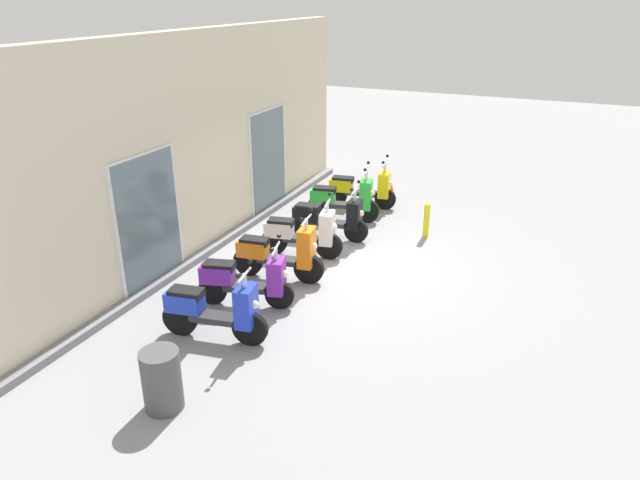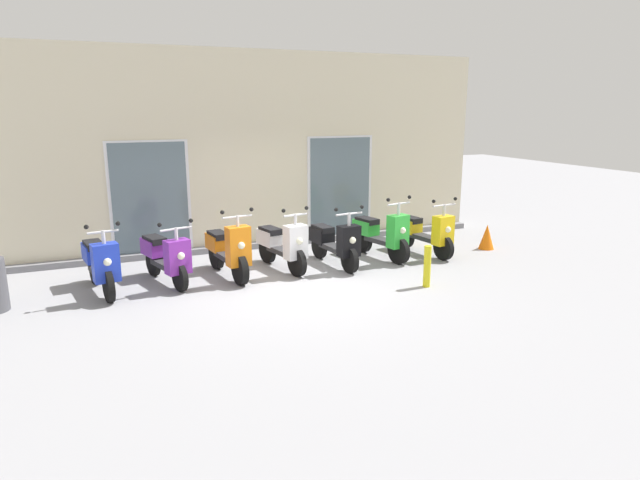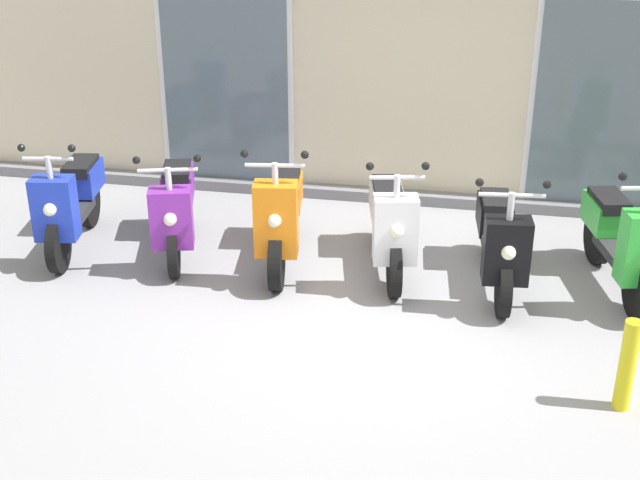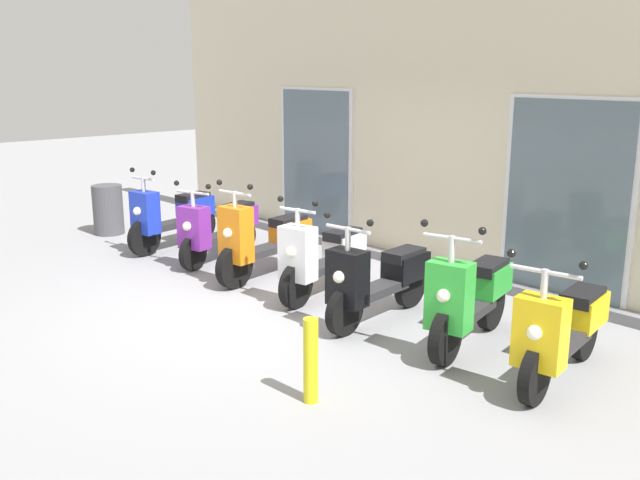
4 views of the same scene
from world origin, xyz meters
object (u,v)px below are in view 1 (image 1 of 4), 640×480
(scooter_green, at_px, (344,199))
(scooter_blue, at_px, (215,309))
(scooter_black, at_px, (330,217))
(traffic_cone, at_px, (388,180))
(trash_bin, at_px, (162,380))
(scooter_purple, at_px, (246,279))
(scooter_yellow, at_px, (362,188))
(curb_bollard, at_px, (426,221))
(scooter_white, at_px, (303,233))
(scooter_orange, at_px, (280,253))

(scooter_green, bearing_deg, scooter_blue, -178.91)
(scooter_black, height_order, traffic_cone, scooter_black)
(scooter_green, relative_size, trash_bin, 2.02)
(scooter_green, bearing_deg, trash_bin, -177.02)
(scooter_purple, relative_size, scooter_yellow, 0.94)
(scooter_black, bearing_deg, scooter_green, 5.92)
(scooter_blue, height_order, scooter_green, scooter_green)
(scooter_yellow, distance_m, traffic_cone, 1.45)
(traffic_cone, height_order, curb_bollard, curb_bollard)
(scooter_green, height_order, curb_bollard, scooter_green)
(scooter_yellow, xyz_separation_m, trash_bin, (-7.63, -0.30, -0.07))
(scooter_white, distance_m, scooter_green, 2.05)
(scooter_orange, xyz_separation_m, scooter_yellow, (4.03, -0.01, -0.03))
(scooter_purple, bearing_deg, trash_bin, -172.13)
(scooter_black, relative_size, scooter_yellow, 1.01)
(scooter_blue, relative_size, scooter_white, 1.02)
(scooter_white, height_order, traffic_cone, scooter_white)
(traffic_cone, bearing_deg, scooter_white, 177.01)
(trash_bin, relative_size, traffic_cone, 1.50)
(scooter_blue, xyz_separation_m, traffic_cone, (7.55, -0.12, -0.23))
(scooter_orange, relative_size, traffic_cone, 3.15)
(trash_bin, xyz_separation_m, traffic_cone, (9.06, 0.13, -0.13))
(scooter_black, height_order, trash_bin, scooter_black)
(scooter_black, bearing_deg, trash_bin, -177.57)
(scooter_blue, height_order, scooter_white, scooter_blue)
(scooter_orange, bearing_deg, curb_bollard, -32.20)
(scooter_purple, height_order, scooter_orange, scooter_orange)
(scooter_purple, distance_m, traffic_cone, 6.53)
(scooter_yellow, distance_m, trash_bin, 7.64)
(scooter_orange, distance_m, scooter_yellow, 4.03)
(scooter_purple, bearing_deg, scooter_blue, -174.29)
(scooter_purple, bearing_deg, scooter_black, -2.13)
(scooter_purple, height_order, trash_bin, scooter_purple)
(scooter_yellow, xyz_separation_m, curb_bollard, (-1.14, -1.81, -0.11))
(scooter_green, height_order, traffic_cone, scooter_green)
(scooter_black, bearing_deg, scooter_purple, 177.87)
(scooter_white, height_order, scooter_yellow, scooter_white)
(scooter_green, distance_m, curb_bollard, 1.88)
(scooter_black, bearing_deg, scooter_blue, 179.84)
(scooter_yellow, relative_size, traffic_cone, 3.12)
(scooter_yellow, bearing_deg, traffic_cone, -6.78)
(scooter_purple, xyz_separation_m, trash_bin, (-2.54, -0.35, -0.09))
(trash_bin, bearing_deg, scooter_black, 2.43)
(scooter_orange, xyz_separation_m, scooter_black, (2.00, -0.07, -0.03))
(scooter_white, bearing_deg, scooter_blue, -177.95)
(scooter_purple, relative_size, trash_bin, 1.94)
(scooter_purple, xyz_separation_m, scooter_yellow, (5.09, -0.05, -0.02))
(curb_bollard, bearing_deg, scooter_yellow, 57.86)
(curb_bollard, bearing_deg, scooter_blue, 160.46)
(scooter_blue, distance_m, scooter_white, 3.10)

